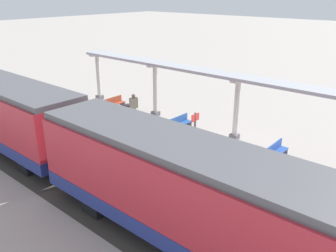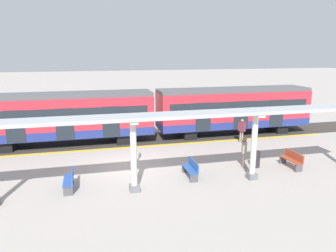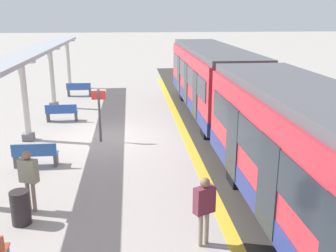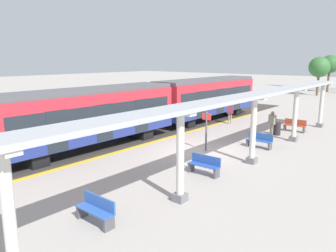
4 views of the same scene
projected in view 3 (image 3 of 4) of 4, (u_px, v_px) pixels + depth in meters
The scene contains 16 objects.
ground_plane at pixel (105, 138), 16.49m from camera, with size 176.00×176.00×0.00m, color #A59D96.
tactile_edge_strip at pixel (186, 136), 16.80m from camera, with size 0.37×29.82×0.01m, color gold.
trackbed at pixel (226, 135), 16.97m from camera, with size 3.20×41.82×0.01m, color #38332D.
train_near_carriage at pixel (211, 80), 19.76m from camera, with size 2.65×11.56×3.48m.
train_far_carriage at pixel (328, 176), 8.18m from camera, with size 2.65×11.56×3.48m.
canopy_pillar_nearest at pixel (68, 64), 27.05m from camera, with size 1.10×0.44×3.33m.
canopy_pillar_second at pixel (52, 78), 21.29m from camera, with size 1.10×0.44×3.33m.
canopy_pillar_third at pixel (25, 101), 15.76m from camera, with size 1.10×0.44×3.33m.
canopy_beam at pixel (21, 57), 15.45m from camera, with size 1.20×24.09×0.16m, color #A8AAB2.
bench_near_end at pixel (62, 113), 18.90m from camera, with size 1.51×0.47×0.86m.
bench_mid_platform at pixel (35, 155), 13.35m from camera, with size 1.50×0.44×0.86m.
bench_far_end at pixel (79, 89), 24.55m from camera, with size 1.50×0.45×0.86m.
trash_bin at pixel (20, 208), 9.73m from camera, with size 0.48×0.48×0.88m, color #2A2527.
platform_info_sign at pixel (99, 110), 15.71m from camera, with size 0.56×0.10×2.20m.
passenger_waiting_near_edge at pixel (204, 204), 8.66m from camera, with size 0.53×0.41×1.68m.
passenger_by_the_benches at pixel (29, 174), 10.20m from camera, with size 0.54×0.39×1.70m.
Camera 3 is at (-1.13, 15.85, 5.16)m, focal length 41.57 mm.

